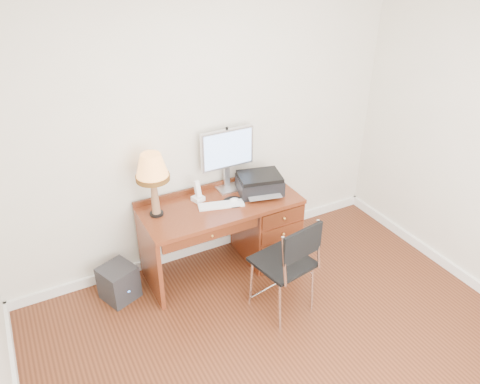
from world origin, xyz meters
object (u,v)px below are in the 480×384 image
monitor (227,152)px  equipment_box (119,283)px  desk (250,224)px  leg_lamp (152,171)px  phone (198,195)px  printer (260,183)px  chair (288,260)px

monitor → equipment_box: (-1.22, -0.19, -0.97)m
desk → leg_lamp: size_ratio=2.49×
leg_lamp → phone: 0.57m
monitor → printer: (0.24, -0.21, -0.30)m
monitor → chair: monitor is taller
chair → equipment_box: size_ratio=2.85×
leg_lamp → monitor: bearing=10.1°
printer → phone: bearing=-177.5°
monitor → equipment_box: size_ratio=1.85×
leg_lamp → equipment_box: (-0.44, -0.05, -1.02)m
equipment_box → monitor: bearing=-13.1°
equipment_box → printer: bearing=-22.7°
desk → monitor: (-0.13, 0.23, 0.73)m
leg_lamp → printer: bearing=-3.9°
phone → chair: 1.07m
chair → equipment_box: bearing=135.2°
desk → phone: (-0.49, 0.14, 0.40)m
chair → equipment_box: chair is taller
chair → printer: bearing=66.2°
leg_lamp → chair: bearing=-48.4°
leg_lamp → chair: size_ratio=0.63×
monitor → leg_lamp: size_ratio=1.03×
monitor → printer: monitor is taller
desk → equipment_box: size_ratio=4.48×
chair → leg_lamp: bearing=121.7°
phone → leg_lamp: bearing=169.8°
desk → printer: 0.44m
leg_lamp → chair: leg_lamp is taller
phone → chair: bearing=-85.2°
monitor → printer: size_ratio=1.28×
monitor → chair: size_ratio=0.65×
equipment_box → chair: bearing=-56.7°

